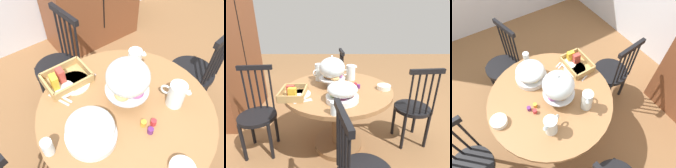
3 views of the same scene
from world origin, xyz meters
TOP-DOWN VIEW (x-y plane):
  - ground_plane at (0.00, 0.00)m, footprint 10.00×10.00m
  - dining_table at (-0.12, -0.10)m, footprint 1.14×1.14m
  - windsor_chair_near_window at (-0.05, -0.97)m, footprint 0.40×0.40m
  - windsor_chair_facing_door at (-0.19, 0.77)m, footprint 0.40×0.40m
  - windsor_chair_far_side at (-0.98, -0.26)m, footprint 0.41×0.41m
  - pastry_stand_with_dome at (-0.07, -0.04)m, footprint 0.28×0.28m
  - fruit_platter_covered at (-0.41, -0.14)m, footprint 0.30×0.30m
  - orange_juice_pitcher at (0.13, 0.12)m, footprint 0.16×0.13m
  - milk_pitcher at (0.15, -0.25)m, footprint 0.11×0.18m
  - cereal_basket at (-0.32, 0.33)m, footprint 0.32×0.24m
  - china_plate_large at (-0.28, 0.28)m, footprint 0.22×0.22m
  - china_plate_small at (-0.36, 0.27)m, footprint 0.15×0.15m
  - cereal_bowl at (-0.14, -0.58)m, footprint 0.14×0.14m
  - drinking_glass at (-0.64, -0.07)m, footprint 0.06×0.06m
  - jam_jar_strawberry at (-0.06, -0.29)m, footprint 0.04×0.04m
  - jam_jar_apricot at (-0.11, -0.26)m, footprint 0.04×0.04m
  - jam_jar_grape at (-0.11, -0.32)m, footprint 0.04×0.04m
  - table_knife at (-0.41, 0.23)m, footprint 0.08×0.16m
  - dinner_fork at (-0.43, 0.22)m, footprint 0.08×0.16m
  - soup_spoon at (-0.15, 0.33)m, footprint 0.08×0.16m

SIDE VIEW (x-z plane):
  - ground_plane at x=0.00m, z-range 0.00..0.00m
  - windsor_chair_near_window at x=-0.05m, z-range -0.03..0.94m
  - windsor_chair_facing_door at x=-0.19m, z-range -0.03..0.94m
  - windsor_chair_far_side at x=-0.98m, z-range -0.03..0.94m
  - dining_table at x=-0.12m, z-range 0.14..0.88m
  - table_knife at x=-0.41m, z-range 0.74..0.75m
  - dinner_fork at x=-0.43m, z-range 0.74..0.75m
  - soup_spoon at x=-0.15m, z-range 0.74..0.75m
  - china_plate_large at x=-0.28m, z-range 0.74..0.75m
  - china_plate_small at x=-0.36m, z-range 0.75..0.76m
  - jam_jar_strawberry at x=-0.06m, z-range 0.74..0.78m
  - jam_jar_apricot at x=-0.11m, z-range 0.74..0.78m
  - jam_jar_grape at x=-0.11m, z-range 0.74..0.78m
  - cereal_bowl at x=-0.14m, z-range 0.74..0.78m
  - cereal_basket at x=-0.32m, z-range 0.71..0.84m
  - drinking_glass at x=-0.64m, z-range 0.74..0.85m
  - milk_pitcher at x=0.15m, z-range 0.73..0.91m
  - fruit_platter_covered at x=-0.41m, z-range 0.74..0.92m
  - orange_juice_pitcher at x=0.13m, z-range 0.73..0.93m
  - pastry_stand_with_dome at x=-0.07m, z-range 0.76..1.11m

